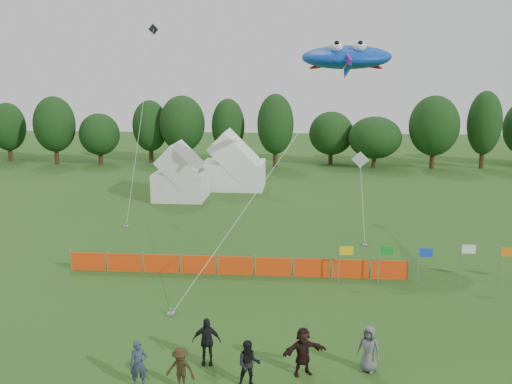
# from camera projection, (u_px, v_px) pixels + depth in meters

# --- Properties ---
(ground) EXTENTS (160.00, 160.00, 0.00)m
(ground) POSITION_uv_depth(u_px,v_px,m) (243.00, 364.00, 20.96)
(ground) COLOR #234C16
(ground) RESTS_ON ground
(treeline) EXTENTS (104.57, 8.78, 8.36)m
(treeline) POSITION_uv_depth(u_px,v_px,m) (299.00, 129.00, 63.76)
(treeline) COLOR #382314
(treeline) RESTS_ON ground
(tent_left) EXTENTS (4.27, 4.27, 3.77)m
(tent_left) POSITION_uv_depth(u_px,v_px,m) (181.00, 176.00, 47.78)
(tent_left) COLOR silver
(tent_left) RESTS_ON ground
(tent_right) EXTENTS (5.65, 4.52, 3.99)m
(tent_right) POSITION_uv_depth(u_px,v_px,m) (234.00, 166.00, 52.12)
(tent_right) COLOR white
(tent_right) RESTS_ON ground
(barrier_fence) EXTENTS (17.90, 0.06, 1.00)m
(barrier_fence) POSITION_uv_depth(u_px,v_px,m) (236.00, 266.00, 30.04)
(barrier_fence) COLOR #EE3F0D
(barrier_fence) RESTS_ON ground
(flag_row) EXTENTS (10.73, 0.33, 2.14)m
(flag_row) POSITION_uv_depth(u_px,v_px,m) (444.00, 259.00, 28.51)
(flag_row) COLOR gray
(flag_row) RESTS_ON ground
(spectator_a) EXTENTS (0.69, 0.54, 1.66)m
(spectator_a) POSITION_uv_depth(u_px,v_px,m) (139.00, 364.00, 19.29)
(spectator_a) COLOR #2C3549
(spectator_a) RESTS_ON ground
(spectator_b) EXTENTS (0.89, 0.74, 1.67)m
(spectator_b) POSITION_uv_depth(u_px,v_px,m) (249.00, 364.00, 19.28)
(spectator_b) COLOR black
(spectator_b) RESTS_ON ground
(spectator_c) EXTENTS (1.09, 0.74, 1.55)m
(spectator_c) POSITION_uv_depth(u_px,v_px,m) (180.00, 369.00, 19.05)
(spectator_c) COLOR #2E2212
(spectator_c) RESTS_ON ground
(spectator_d) EXTENTS (1.07, 0.50, 1.79)m
(spectator_d) POSITION_uv_depth(u_px,v_px,m) (206.00, 341.00, 20.81)
(spectator_d) COLOR black
(spectator_d) RESTS_ON ground
(spectator_e) EXTENTS (0.99, 0.85, 1.71)m
(spectator_e) POSITION_uv_depth(u_px,v_px,m) (369.00, 349.00, 20.32)
(spectator_e) COLOR #55565B
(spectator_e) RESTS_ON ground
(spectator_f) EXTENTS (1.71, 1.10, 1.76)m
(spectator_f) POSITION_uv_depth(u_px,v_px,m) (303.00, 351.00, 20.06)
(spectator_f) COLOR black
(spectator_f) RESTS_ON ground
(stingray_kite) EXTENTS (11.52, 22.22, 12.45)m
(stingray_kite) POSITION_uv_depth(u_px,v_px,m) (346.00, 58.00, 36.63)
(stingray_kite) COLOR blue
(stingray_kite) RESTS_ON ground
(small_kite_white) EXTENTS (1.27, 8.22, 4.81)m
(small_kite_white) POSITION_uv_depth(u_px,v_px,m) (361.00, 179.00, 40.15)
(small_kite_white) COLOR white
(small_kite_white) RESTS_ON ground
(small_kite_dark) EXTENTS (1.15, 11.63, 14.43)m
(small_kite_dark) POSITION_uv_depth(u_px,v_px,m) (144.00, 100.00, 44.23)
(small_kite_dark) COLOR black
(small_kite_dark) RESTS_ON ground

